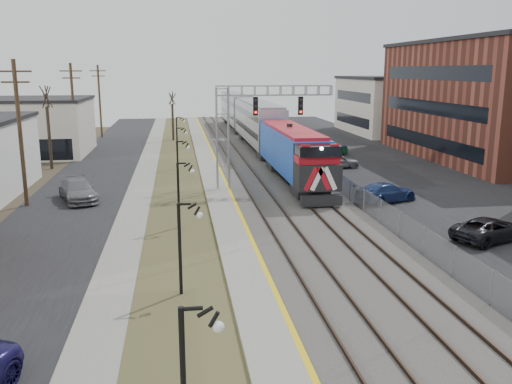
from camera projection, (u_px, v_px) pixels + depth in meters
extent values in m
cube|color=black|center=(93.00, 177.00, 47.85)|extent=(7.00, 120.00, 0.04)
cube|color=gray|center=(144.00, 176.00, 48.48)|extent=(2.00, 120.00, 0.08)
cube|color=#494C28|center=(178.00, 175.00, 48.90)|extent=(4.00, 120.00, 0.06)
cube|color=gray|center=(211.00, 173.00, 49.30)|extent=(2.00, 120.00, 0.24)
cube|color=#595651|center=(265.00, 172.00, 50.01)|extent=(8.00, 120.00, 0.20)
cube|color=black|center=(389.00, 169.00, 51.72)|extent=(16.00, 120.00, 0.04)
cube|color=gold|center=(221.00, 171.00, 49.40)|extent=(0.24, 120.00, 0.01)
cube|color=#2D2119|center=(236.00, 171.00, 49.59)|extent=(0.08, 120.00, 0.15)
cube|color=#2D2119|center=(252.00, 170.00, 49.80)|extent=(0.08, 120.00, 0.15)
cube|color=#2D2119|center=(273.00, 170.00, 50.08)|extent=(0.08, 120.00, 0.15)
cube|color=#2D2119|center=(289.00, 169.00, 50.29)|extent=(0.08, 120.00, 0.15)
cube|color=#1649B8|center=(294.00, 155.00, 44.43)|extent=(3.00, 17.00, 4.25)
cube|color=black|center=(321.00, 201.00, 36.42)|extent=(2.80, 0.50, 0.70)
cube|color=#9DA0A7|center=(258.00, 124.00, 63.91)|extent=(3.00, 22.00, 5.33)
cube|color=#9DA0A7|center=(237.00, 111.00, 85.92)|extent=(3.00, 22.00, 5.33)
cube|color=gray|center=(223.00, 140.00, 41.76)|extent=(1.00, 1.00, 8.00)
cube|color=gray|center=(274.00, 91.00, 41.50)|extent=(9.00, 0.80, 0.80)
cube|color=black|center=(256.00, 106.00, 41.11)|extent=(0.35, 0.25, 1.40)
cube|color=black|center=(301.00, 106.00, 41.60)|extent=(0.35, 0.25, 1.40)
cylinder|color=black|center=(180.00, 250.00, 22.40)|extent=(0.14, 0.14, 4.00)
cylinder|color=black|center=(179.00, 196.00, 32.06)|extent=(0.14, 0.14, 4.00)
cylinder|color=black|center=(178.00, 167.00, 41.71)|extent=(0.14, 0.14, 4.00)
cylinder|color=black|center=(177.00, 149.00, 51.37)|extent=(0.14, 0.14, 4.00)
cylinder|color=black|center=(177.00, 134.00, 62.95)|extent=(0.14, 0.14, 4.00)
cylinder|color=#4C3823|center=(20.00, 135.00, 36.68)|extent=(0.28, 0.28, 10.00)
cylinder|color=#4C3823|center=(74.00, 112.00, 55.99)|extent=(0.28, 0.28, 10.00)
cylinder|color=#4C3823|center=(100.00, 102.00, 75.29)|extent=(0.28, 0.28, 10.00)
cube|color=gray|center=(310.00, 163.00, 50.45)|extent=(0.04, 120.00, 1.60)
cube|color=beige|center=(23.00, 128.00, 60.34)|extent=(14.00, 12.00, 6.00)
cube|color=brown|center=(500.00, 102.00, 57.20)|extent=(16.00, 26.00, 12.00)
cube|color=beige|center=(403.00, 106.00, 81.77)|extent=(16.00, 18.00, 8.00)
cylinder|color=#382D23|center=(49.00, 138.00, 51.39)|extent=(0.30, 0.30, 5.95)
cylinder|color=#382D23|center=(173.00, 122.00, 72.43)|extent=(0.30, 0.30, 4.90)
imported|color=black|center=(490.00, 230.00, 29.92)|extent=(5.13, 3.69, 1.30)
imported|color=navy|center=(386.00, 193.00, 38.76)|extent=(5.17, 3.61, 1.39)
imported|color=slate|center=(338.00, 161.00, 52.24)|extent=(4.07, 1.77, 1.37)
imported|color=#0E461B|center=(326.00, 149.00, 60.20)|extent=(4.74, 2.10, 1.51)
imported|color=slate|center=(78.00, 191.00, 39.11)|extent=(3.76, 5.67, 1.53)
imported|color=navy|center=(329.00, 148.00, 61.10)|extent=(4.52, 2.85, 1.41)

